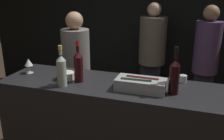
{
  "coord_description": "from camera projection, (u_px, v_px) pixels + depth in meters",
  "views": [
    {
      "loc": [
        0.67,
        -1.67,
        1.91
      ],
      "look_at": [
        0.0,
        0.34,
        1.21
      ],
      "focal_mm": 40.0,
      "sensor_mm": 36.0,
      "label": 1
    }
  ],
  "objects": [
    {
      "name": "person_in_hoodie",
      "position": [
        152.0,
        53.0,
        3.87
      ],
      "size": [
        0.41,
        0.41,
        1.71
      ],
      "rotation": [
        0.0,
        0.0,
        -1.08
      ],
      "color": "black",
      "rests_on": "ground_plane"
    },
    {
      "name": "red_wine_bottle_tall",
      "position": [
        78.0,
        66.0,
        2.25
      ],
      "size": [
        0.08,
        0.08,
        0.38
      ],
      "color": "black",
      "rests_on": "bar_counter"
    },
    {
      "name": "bowl_white",
      "position": [
        66.0,
        76.0,
        2.35
      ],
      "size": [
        0.16,
        0.16,
        0.06
      ],
      "color": "silver",
      "rests_on": "bar_counter"
    },
    {
      "name": "person_grey_polo",
      "position": [
        77.0,
        70.0,
        3.15
      ],
      "size": [
        0.34,
        0.34,
        1.64
      ],
      "rotation": [
        0.0,
        0.0,
        2.13
      ],
      "color": "black",
      "rests_on": "ground_plane"
    },
    {
      "name": "person_blond_tee",
      "position": [
        206.0,
        60.0,
        3.46
      ],
      "size": [
        0.35,
        0.35,
        1.7
      ],
      "rotation": [
        0.0,
        0.0,
        2.24
      ],
      "color": "black",
      "rests_on": "ground_plane"
    },
    {
      "name": "ice_bin_with_bottles",
      "position": [
        141.0,
        84.0,
        2.09
      ],
      "size": [
        0.42,
        0.2,
        0.11
      ],
      "color": "#9EA0A5",
      "rests_on": "bar_counter"
    },
    {
      "name": "bar_counter",
      "position": [
        111.0,
        136.0,
        2.41
      ],
      "size": [
        2.04,
        0.61,
        1.09
      ],
      "color": "black",
      "rests_on": "ground_plane"
    },
    {
      "name": "wall_back_chalkboard",
      "position": [
        153.0,
        20.0,
        4.15
      ],
      "size": [
        6.4,
        0.06,
        2.8
      ],
      "color": "black",
      "rests_on": "ground_plane"
    },
    {
      "name": "wine_glass",
      "position": [
        29.0,
        63.0,
        2.49
      ],
      "size": [
        0.08,
        0.08,
        0.15
      ],
      "color": "silver",
      "rests_on": "bar_counter"
    },
    {
      "name": "rose_wine_bottle",
      "position": [
        62.0,
        70.0,
        2.15
      ],
      "size": [
        0.08,
        0.08,
        0.36
      ],
      "color": "#9EA899",
      "rests_on": "bar_counter"
    },
    {
      "name": "red_wine_bottle_black_foil",
      "position": [
        174.0,
        75.0,
        1.98
      ],
      "size": [
        0.08,
        0.08,
        0.39
      ],
      "color": "black",
      "rests_on": "bar_counter"
    },
    {
      "name": "candle_votive",
      "position": [
        183.0,
        79.0,
        2.27
      ],
      "size": [
        0.07,
        0.07,
        0.06
      ],
      "color": "silver",
      "rests_on": "bar_counter"
    }
  ]
}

